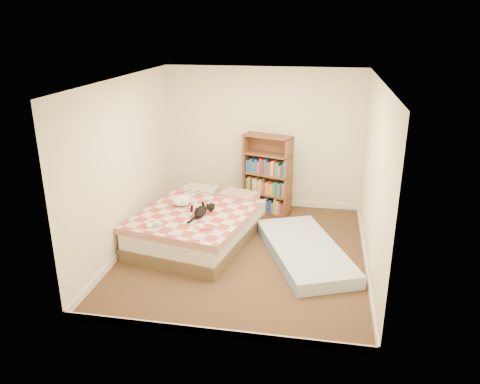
% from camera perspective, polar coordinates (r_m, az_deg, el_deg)
% --- Properties ---
extents(room, '(3.51, 4.01, 2.51)m').
position_cam_1_polar(room, '(6.51, 0.52, 2.04)').
color(room, '#46341E').
rests_on(room, ground).
extents(bed, '(1.89, 2.38, 0.57)m').
position_cam_1_polar(bed, '(7.29, -4.98, -3.91)').
color(bed, brown).
rests_on(bed, room).
extents(bookshelf, '(0.93, 0.54, 1.40)m').
position_cam_1_polar(bookshelf, '(8.25, 3.32, 1.03)').
color(bookshelf, '#542F1C').
rests_on(bookshelf, room).
extents(floor_mattress, '(1.63, 2.24, 0.18)m').
position_cam_1_polar(floor_mattress, '(6.88, 7.88, -7.11)').
color(floor_mattress, '#779CC6').
rests_on(floor_mattress, room).
extents(black_cat, '(0.36, 0.64, 0.14)m').
position_cam_1_polar(black_cat, '(6.96, -4.75, -2.27)').
color(black_cat, black).
rests_on(black_cat, bed).
extents(white_dog, '(0.33, 0.35, 0.16)m').
position_cam_1_polar(white_dog, '(7.33, -7.10, -1.03)').
color(white_dog, white).
rests_on(white_dog, bed).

